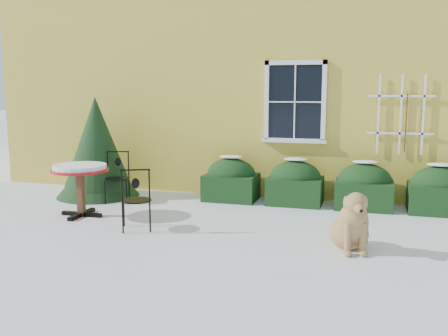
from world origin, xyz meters
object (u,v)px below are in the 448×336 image
(patio_chair_near, at_px, (136,199))
(dog, at_px, (352,226))
(bistro_table, at_px, (80,173))
(patio_chair_far, at_px, (117,177))
(evergreen_shrub, at_px, (97,157))

(patio_chair_near, xyz_separation_m, dog, (3.32, -0.11, -0.15))
(bistro_table, xyz_separation_m, dog, (4.65, -0.64, -0.41))
(bistro_table, xyz_separation_m, patio_chair_near, (1.33, -0.53, -0.26))
(bistro_table, height_order, patio_chair_far, patio_chair_far)
(patio_chair_near, relative_size, dog, 1.02)
(dog, bearing_deg, patio_chair_far, 141.00)
(bistro_table, bearing_deg, patio_chair_far, 87.68)
(patio_chair_near, xyz_separation_m, patio_chair_far, (-1.28, 1.77, -0.01))
(bistro_table, xyz_separation_m, patio_chair_far, (0.05, 1.24, -0.27))
(bistro_table, bearing_deg, evergreen_shrub, 110.47)
(patio_chair_near, bearing_deg, patio_chair_far, -79.37)
(evergreen_shrub, distance_m, bistro_table, 1.72)
(evergreen_shrub, xyz_separation_m, patio_chair_near, (1.93, -2.14, -0.33))
(patio_chair_far, height_order, dog, patio_chair_far)
(evergreen_shrub, height_order, patio_chair_far, evergreen_shrub)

